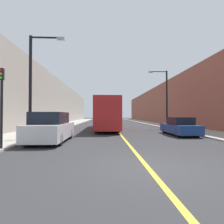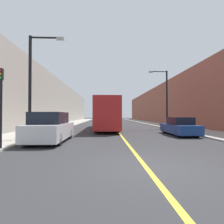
{
  "view_description": "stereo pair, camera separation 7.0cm",
  "coord_description": "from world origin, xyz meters",
  "px_view_note": "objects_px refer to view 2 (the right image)",
  "views": [
    {
      "loc": [
        -1.38,
        -5.47,
        1.67
      ],
      "look_at": [
        -0.43,
        16.23,
        2.05
      ],
      "focal_mm": 28.0,
      "sensor_mm": 36.0,
      "label": 1
    },
    {
      "loc": [
        -1.31,
        -5.47,
        1.67
      ],
      "look_at": [
        -0.43,
        16.23,
        2.05
      ],
      "focal_mm": 28.0,
      "sensor_mm": 36.0,
      "label": 2
    }
  ],
  "objects_px": {
    "parked_suv_left": "(51,128)",
    "street_lamp_right": "(165,95)",
    "car_right_near": "(179,127)",
    "bus": "(107,114)",
    "street_lamp_left": "(33,80)",
    "traffic_light": "(1,104)"
  },
  "relations": [
    {
      "from": "parked_suv_left",
      "to": "street_lamp_right",
      "type": "bearing_deg",
      "value": 43.24
    },
    {
      "from": "parked_suv_left",
      "to": "street_lamp_right",
      "type": "relative_size",
      "value": 0.67
    },
    {
      "from": "parked_suv_left",
      "to": "car_right_near",
      "type": "height_order",
      "value": "parked_suv_left"
    },
    {
      "from": "parked_suv_left",
      "to": "car_right_near",
      "type": "distance_m",
      "value": 10.13
    },
    {
      "from": "bus",
      "to": "street_lamp_right",
      "type": "xyz_separation_m",
      "value": [
        7.23,
        0.54,
        2.32
      ]
    },
    {
      "from": "car_right_near",
      "to": "street_lamp_left",
      "type": "distance_m",
      "value": 11.76
    },
    {
      "from": "street_lamp_left",
      "to": "bus",
      "type": "bearing_deg",
      "value": 60.52
    },
    {
      "from": "car_right_near",
      "to": "street_lamp_left",
      "type": "relative_size",
      "value": 0.66
    },
    {
      "from": "street_lamp_right",
      "to": "street_lamp_left",
      "type": "bearing_deg",
      "value": -142.54
    },
    {
      "from": "street_lamp_left",
      "to": "traffic_light",
      "type": "distance_m",
      "value": 3.87
    },
    {
      "from": "traffic_light",
      "to": "car_right_near",
      "type": "bearing_deg",
      "value": 28.05
    },
    {
      "from": "parked_suv_left",
      "to": "traffic_light",
      "type": "distance_m",
      "value": 3.29
    },
    {
      "from": "parked_suv_left",
      "to": "street_lamp_right",
      "type": "distance_m",
      "value": 15.19
    },
    {
      "from": "parked_suv_left",
      "to": "street_lamp_left",
      "type": "xyz_separation_m",
      "value": [
        -1.42,
        0.8,
        3.18
      ]
    },
    {
      "from": "traffic_light",
      "to": "street_lamp_left",
      "type": "bearing_deg",
      "value": 88.2
    },
    {
      "from": "street_lamp_left",
      "to": "traffic_light",
      "type": "height_order",
      "value": "street_lamp_left"
    },
    {
      "from": "car_right_near",
      "to": "traffic_light",
      "type": "xyz_separation_m",
      "value": [
        -11.09,
        -5.91,
        1.5
      ]
    },
    {
      "from": "bus",
      "to": "traffic_light",
      "type": "relative_size",
      "value": 3.26
    },
    {
      "from": "street_lamp_left",
      "to": "traffic_light",
      "type": "relative_size",
      "value": 1.82
    },
    {
      "from": "car_right_near",
      "to": "street_lamp_right",
      "type": "distance_m",
      "value": 7.77
    },
    {
      "from": "car_right_near",
      "to": "parked_suv_left",
      "type": "bearing_deg",
      "value": -160.91
    },
    {
      "from": "traffic_light",
      "to": "bus",
      "type": "bearing_deg",
      "value": 67.36
    }
  ]
}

